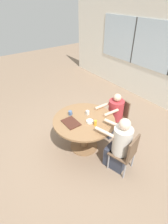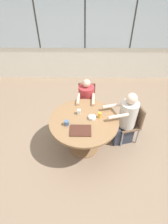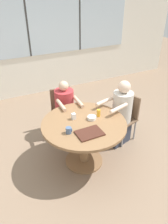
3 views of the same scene
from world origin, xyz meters
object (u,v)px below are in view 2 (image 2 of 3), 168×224
at_px(juice_glass, 100,115).
at_px(chair_for_woman_green_shirt, 87,98).
at_px(person_man_blue_shirt, 125,121).
at_px(coffee_mug, 67,123).
at_px(person_woman_green_shirt, 86,104).
at_px(milk_carton_small, 79,112).
at_px(chair_for_man_blue_shirt, 133,121).
at_px(bowl_white_shallow, 92,118).

bearing_deg(juice_glass, chair_for_woman_green_shirt, 103.80).
relative_size(person_man_blue_shirt, juice_glass, 10.34).
height_order(coffee_mug, juice_glass, juice_glass).
xyz_separation_m(person_woman_green_shirt, milk_carton_small, (-0.13, -0.67, 0.33)).
distance_m(person_man_blue_shirt, milk_carton_small, 0.94).
bearing_deg(person_man_blue_shirt, chair_for_man_blue_shirt, -90.00).
relative_size(coffee_mug, bowl_white_shallow, 0.68).
xyz_separation_m(chair_for_man_blue_shirt, person_woman_green_shirt, (-0.93, 0.58, -0.03)).
distance_m(person_woman_green_shirt, juice_glass, 0.87).
relative_size(milk_carton_small, bowl_white_shallow, 0.71).
relative_size(chair_for_woman_green_shirt, person_woman_green_shirt, 0.79).
xyz_separation_m(juice_glass, milk_carton_small, (-0.37, 0.10, -0.01)).
bearing_deg(chair_for_man_blue_shirt, person_woman_green_shirt, 43.55).
bearing_deg(chair_for_man_blue_shirt, coffee_mug, 92.30).
height_order(coffee_mug, bowl_white_shallow, coffee_mug).
bearing_deg(chair_for_woman_green_shirt, bowl_white_shallow, 98.51).
xyz_separation_m(person_man_blue_shirt, milk_carton_small, (-0.90, -0.05, 0.28)).
relative_size(chair_for_man_blue_shirt, person_woman_green_shirt, 0.79).
relative_size(chair_for_man_blue_shirt, bowl_white_shallow, 6.41).
bearing_deg(person_man_blue_shirt, juice_glass, 91.11).
bearing_deg(chair_for_woman_green_shirt, chair_for_man_blue_shirt, 143.69).
bearing_deg(coffee_mug, person_woman_green_shirt, 70.62).
bearing_deg(milk_carton_small, person_woman_green_shirt, 78.61).
distance_m(coffee_mug, juice_glass, 0.61).
bearing_deg(milk_carton_small, bowl_white_shallow, -28.02).
relative_size(person_woman_green_shirt, juice_glass, 9.46).
distance_m(person_woman_green_shirt, bowl_white_shallow, 0.86).
bearing_deg(milk_carton_small, person_man_blue_shirt, 3.25).
distance_m(milk_carton_small, bowl_white_shallow, 0.27).
bearing_deg(coffee_mug, chair_for_man_blue_shirt, 16.90).
bearing_deg(chair_for_woman_green_shirt, person_woman_green_shirt, 90.00).
relative_size(juice_glass, bowl_white_shallow, 0.85).
height_order(chair_for_man_blue_shirt, juice_glass, juice_glass).
distance_m(coffee_mug, milk_carton_small, 0.35).
distance_m(chair_for_man_blue_shirt, person_woman_green_shirt, 1.09).
bearing_deg(person_woman_green_shirt, juice_glass, 110.07).
height_order(person_man_blue_shirt, milk_carton_small, person_man_blue_shirt).
relative_size(coffee_mug, juice_glass, 0.79).
distance_m(chair_for_woman_green_shirt, chair_for_man_blue_shirt, 1.18).
distance_m(person_man_blue_shirt, coffee_mug, 1.19).
height_order(chair_for_man_blue_shirt, person_man_blue_shirt, person_man_blue_shirt).
xyz_separation_m(chair_for_man_blue_shirt, milk_carton_small, (-1.06, -0.09, 0.30)).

